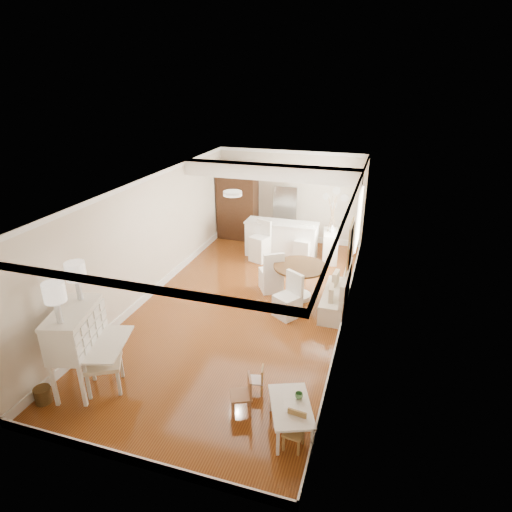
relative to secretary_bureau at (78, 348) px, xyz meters
The scene contains 20 objects.
room 4.21m from the secretary_bureau, 64.34° to the left, with size 9.00×9.04×2.82m.
secretary_bureau is the anchor object (origin of this frame).
gustavian_armchair 0.46m from the secretary_bureau, ahead, with size 0.60×0.60×1.04m, color silver.
wicker_basket 0.88m from the secretary_bureau, 122.17° to the right, with size 0.26×0.26×0.26m, color #553A1A.
kids_table 3.59m from the secretary_bureau, ahead, with size 0.57×0.94×0.47m, color white.
kids_chair_a 2.78m from the secretary_bureau, ahead, with size 0.32×0.32×0.67m, color #956544.
kids_chair_b 2.95m from the secretary_bureau, 13.45° to the left, with size 0.24×0.24×0.50m, color #A7814C.
kids_chair_c 3.71m from the secretary_bureau, ahead, with size 0.27×0.27×0.57m, color #AD884E.
banquette 5.30m from the secretary_bureau, 45.80° to the left, with size 0.52×1.60×0.98m, color silver.
dining_table 4.96m from the secretary_bureau, 55.14° to the left, with size 1.22×1.22×0.83m, color #4F3219.
slip_chair_near 4.22m from the secretary_bureau, 49.25° to the left, with size 0.47×0.49×0.98m, color white.
slip_chair_far 4.77m from the secretary_bureau, 64.02° to the left, with size 0.49×0.51×1.04m, color white.
breakfast_counter 6.65m from the secretary_bureau, 74.28° to the left, with size 2.05×0.65×1.03m, color white.
bar_stool_left 6.05m from the secretary_bureau, 77.51° to the left, with size 0.46×0.46×1.15m, color white.
bar_stool_right 6.64m from the secretary_bureau, 67.97° to the left, with size 0.42×0.42×1.06m, color white.
pantry_cabinet 7.49m from the secretary_bureau, 89.23° to the left, with size 1.20×0.60×2.30m, color #381E11.
fridge 7.71m from the secretary_bureau, 74.96° to the left, with size 0.75×0.65×1.80m, color silver.
sideboard 7.26m from the secretary_bureau, 64.03° to the left, with size 0.39×0.88×0.84m, color white.
pencil_cup 3.65m from the secretary_bureau, ahead, with size 0.12×0.12×0.09m, color #57965A.
branch_vase 7.30m from the secretary_bureau, 64.01° to the left, with size 0.18×0.18×0.19m, color white.
Camera 1 is at (2.82, -7.99, 4.85)m, focal length 30.00 mm.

